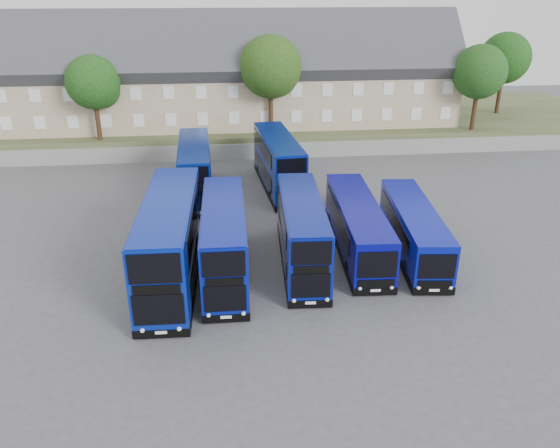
{
  "coord_description": "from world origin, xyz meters",
  "views": [
    {
      "loc": [
        -2.64,
        -26.09,
        15.31
      ],
      "look_at": [
        0.52,
        3.42,
        2.2
      ],
      "focal_mm": 35.0,
      "sensor_mm": 36.0,
      "label": 1
    }
  ],
  "objects_px": {
    "dd_front_mid": "(224,242)",
    "tree_far": "(505,60)",
    "tree_west": "(95,84)",
    "coach_east_a": "(357,228)",
    "tree_east": "(480,74)",
    "dd_front_left": "(171,242)",
    "tree_mid": "(272,69)"
  },
  "relations": [
    {
      "from": "dd_front_left",
      "to": "tree_far",
      "type": "relative_size",
      "value": 1.36
    },
    {
      "from": "tree_west",
      "to": "tree_far",
      "type": "bearing_deg",
      "value": 9.46
    },
    {
      "from": "tree_east",
      "to": "tree_west",
      "type": "bearing_deg",
      "value": -180.0
    },
    {
      "from": "tree_east",
      "to": "dd_front_left",
      "type": "bearing_deg",
      "value": -139.69
    },
    {
      "from": "coach_east_a",
      "to": "tree_west",
      "type": "distance_m",
      "value": 29.14
    },
    {
      "from": "tree_mid",
      "to": "tree_far",
      "type": "relative_size",
      "value": 1.06
    },
    {
      "from": "dd_front_mid",
      "to": "dd_front_left",
      "type": "bearing_deg",
      "value": -174.3
    },
    {
      "from": "dd_front_mid",
      "to": "coach_east_a",
      "type": "height_order",
      "value": "dd_front_mid"
    },
    {
      "from": "tree_west",
      "to": "tree_far",
      "type": "relative_size",
      "value": 0.88
    },
    {
      "from": "coach_east_a",
      "to": "tree_east",
      "type": "distance_m",
      "value": 27.67
    },
    {
      "from": "dd_front_left",
      "to": "tree_east",
      "type": "xyz_separation_m",
      "value": [
        27.91,
        23.68,
        5.1
      ]
    },
    {
      "from": "dd_front_left",
      "to": "tree_west",
      "type": "relative_size",
      "value": 1.54
    },
    {
      "from": "dd_front_left",
      "to": "dd_front_mid",
      "type": "xyz_separation_m",
      "value": [
        2.94,
        0.26,
        -0.28
      ]
    },
    {
      "from": "dd_front_left",
      "to": "coach_east_a",
      "type": "height_order",
      "value": "dd_front_left"
    },
    {
      "from": "tree_west",
      "to": "tree_east",
      "type": "xyz_separation_m",
      "value": [
        36.0,
        0.0,
        0.34
      ]
    },
    {
      "from": "coach_east_a",
      "to": "tree_west",
      "type": "xyz_separation_m",
      "value": [
        -19.21,
        21.2,
        5.53
      ]
    },
    {
      "from": "tree_mid",
      "to": "tree_far",
      "type": "distance_m",
      "value": 26.8
    },
    {
      "from": "dd_front_mid",
      "to": "tree_mid",
      "type": "height_order",
      "value": "tree_mid"
    },
    {
      "from": "dd_front_mid",
      "to": "tree_far",
      "type": "distance_m",
      "value": 43.78
    },
    {
      "from": "coach_east_a",
      "to": "tree_far",
      "type": "bearing_deg",
      "value": 53.99
    },
    {
      "from": "tree_far",
      "to": "tree_mid",
      "type": "bearing_deg",
      "value": -165.96
    },
    {
      "from": "tree_mid",
      "to": "dd_front_left",
      "type": "bearing_deg",
      "value": -108.11
    },
    {
      "from": "coach_east_a",
      "to": "tree_east",
      "type": "height_order",
      "value": "tree_east"
    },
    {
      "from": "dd_front_left",
      "to": "dd_front_mid",
      "type": "relative_size",
      "value": 1.14
    },
    {
      "from": "dd_front_mid",
      "to": "tree_mid",
      "type": "xyz_separation_m",
      "value": [
        4.96,
        23.91,
        6.05
      ]
    },
    {
      "from": "tree_mid",
      "to": "tree_east",
      "type": "distance_m",
      "value": 20.02
    },
    {
      "from": "dd_front_mid",
      "to": "tree_west",
      "type": "relative_size",
      "value": 1.35
    },
    {
      "from": "dd_front_left",
      "to": "tree_mid",
      "type": "distance_m",
      "value": 26.08
    },
    {
      "from": "tree_west",
      "to": "coach_east_a",
      "type": "bearing_deg",
      "value": -47.82
    },
    {
      "from": "dd_front_mid",
      "to": "tree_far",
      "type": "xyz_separation_m",
      "value": [
        30.96,
        30.41,
        5.72
      ]
    },
    {
      "from": "dd_front_left",
      "to": "coach_east_a",
      "type": "distance_m",
      "value": 11.41
    },
    {
      "from": "dd_front_mid",
      "to": "tree_far",
      "type": "relative_size",
      "value": 1.19
    }
  ]
}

